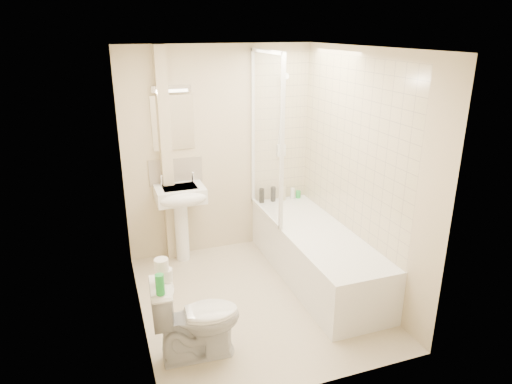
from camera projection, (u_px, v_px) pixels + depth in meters
name	position (u px, v px, depth m)	size (l,w,h in m)	color
floor	(256.00, 299.00, 4.56)	(2.50, 2.50, 0.00)	beige
wall_back	(220.00, 152.00, 5.26)	(2.20, 0.02, 2.40)	beige
wall_left	(132.00, 200.00, 3.81)	(0.02, 2.50, 2.40)	beige
wall_right	(361.00, 174.00, 4.50)	(0.02, 2.50, 2.40)	beige
ceiling	(256.00, 48.00, 3.74)	(2.20, 2.50, 0.02)	white
tile_back	(281.00, 129.00, 5.41)	(0.70, 0.01, 1.75)	beige
tile_right	(351.00, 147.00, 4.59)	(0.01, 2.10, 1.75)	beige
pipe_boxing	(167.00, 159.00, 5.01)	(0.12, 0.12, 2.40)	beige
splashback	(176.00, 171.00, 5.14)	(0.60, 0.01, 0.30)	beige
mirror	(173.00, 123.00, 4.96)	(0.46, 0.01, 0.60)	white
strip_light	(171.00, 89.00, 4.81)	(0.42, 0.07, 0.07)	silver
bathtub	(316.00, 253.00, 4.87)	(0.70, 2.10, 0.55)	white
shower_screen	(266.00, 137.00, 4.90)	(0.04, 0.92, 1.80)	white
shower_fixture	(282.00, 119.00, 5.33)	(0.10, 0.16, 0.99)	white
pedestal_sink	(181.00, 203.00, 5.05)	(0.53, 0.49, 1.03)	white
bottle_black_a	(262.00, 196.00, 5.52)	(0.06, 0.06, 0.18)	black
bottle_black_b	(273.00, 194.00, 5.57)	(0.06, 0.06, 0.18)	black
bottle_cream	(283.00, 193.00, 5.61)	(0.07, 0.07, 0.17)	beige
bottle_white_b	(293.00, 193.00, 5.66)	(0.05, 0.05, 0.14)	white
bottle_green	(298.00, 194.00, 5.69)	(0.06, 0.06, 0.09)	green
toilet	(197.00, 318.00, 3.67)	(0.72, 0.44, 0.71)	white
toilet_roll_lower	(166.00, 275.00, 3.52)	(0.10, 0.10, 0.10)	white
toilet_roll_upper	(161.00, 265.00, 3.47)	(0.11, 0.11, 0.10)	white
green_bottle	(160.00, 284.00, 3.33)	(0.07, 0.07, 0.16)	green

